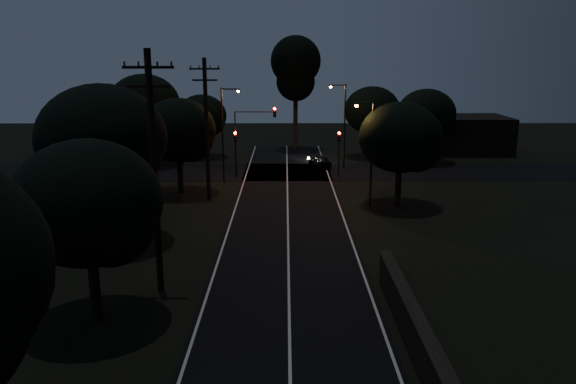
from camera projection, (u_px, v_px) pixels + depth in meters
name	position (u px, v px, depth m)	size (l,w,h in m)	color
road_surface	(288.00, 201.00, 41.97)	(60.00, 70.00, 0.03)	black
utility_pole_mid	(154.00, 170.00, 24.92)	(2.20, 0.30, 11.00)	black
utility_pole_far	(207.00, 127.00, 41.48)	(2.20, 0.30, 10.50)	black
tree_left_b	(92.00, 207.00, 22.08)	(5.95, 5.95, 7.57)	black
tree_left_c	(106.00, 142.00, 31.50)	(7.28, 7.28, 9.20)	black
tree_left_d	(181.00, 132.00, 43.45)	(5.90, 5.90, 7.48)	black
tree_far_nw	(203.00, 117.00, 59.13)	(5.24, 5.24, 6.63)	black
tree_far_w	(147.00, 106.00, 54.83)	(6.98, 6.98, 8.89)	black
tree_far_ne	(374.00, 112.00, 59.07)	(5.90, 5.90, 7.47)	black
tree_far_e	(429.00, 115.00, 56.19)	(5.83, 5.83, 7.40)	black
tree_right_a	(404.00, 139.00, 39.63)	(5.91, 5.91, 7.51)	black
tall_pine	(296.00, 68.00, 62.95)	(5.63, 5.63, 12.80)	black
building_left	(105.00, 134.00, 61.63)	(10.00, 8.00, 4.40)	black
building_right	(465.00, 134.00, 62.82)	(9.00, 7.00, 4.00)	black
signal_left	(236.00, 145.00, 49.88)	(0.28, 0.35, 4.10)	black
signal_right	(339.00, 145.00, 49.92)	(0.28, 0.35, 4.10)	black
signal_mast	(254.00, 129.00, 49.53)	(3.70, 0.35, 6.25)	black
streetlight_a	(225.00, 128.00, 47.52)	(1.66, 0.26, 8.00)	black
streetlight_b	(343.00, 120.00, 53.39)	(1.66, 0.26, 8.00)	black
streetlight_c	(370.00, 146.00, 39.87)	(1.46, 0.26, 7.50)	black
car	(320.00, 161.00, 54.67)	(1.42, 3.53, 1.20)	black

